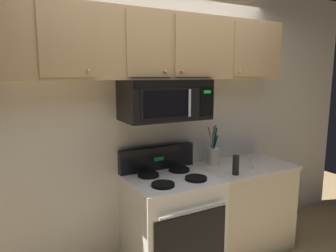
# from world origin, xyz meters

# --- Properties ---
(back_wall) EXTENTS (5.20, 0.10, 2.70)m
(back_wall) POSITION_xyz_m (0.00, 0.79, 1.35)
(back_wall) COLOR silver
(back_wall) RESTS_ON ground_plane
(stove_range) EXTENTS (0.76, 0.69, 1.12)m
(stove_range) POSITION_xyz_m (0.00, 0.42, 0.47)
(stove_range) COLOR white
(stove_range) RESTS_ON ground_plane
(over_range_microwave) EXTENTS (0.76, 0.43, 0.35)m
(over_range_microwave) POSITION_xyz_m (-0.00, 0.54, 1.58)
(over_range_microwave) COLOR black
(upper_cabinets) EXTENTS (2.50, 0.36, 0.55)m
(upper_cabinets) POSITION_xyz_m (-0.00, 0.57, 2.02)
(upper_cabinets) COLOR tan
(counter_segment) EXTENTS (0.93, 0.65, 0.90)m
(counter_segment) POSITION_xyz_m (0.84, 0.43, 0.45)
(counter_segment) COLOR beige
(counter_segment) RESTS_ON ground_plane
(utensil_crock_cream) EXTENTS (0.12, 0.12, 0.41)m
(utensil_crock_cream) POSITION_xyz_m (0.56, 0.58, 1.01)
(utensil_crock_cream) COLOR beige
(utensil_crock_cream) RESTS_ON counter_segment
(salt_shaker) EXTENTS (0.04, 0.04, 0.10)m
(salt_shaker) POSITION_xyz_m (0.80, 0.28, 0.95)
(salt_shaker) COLOR white
(salt_shaker) RESTS_ON counter_segment
(pepper_mill) EXTENTS (0.06, 0.06, 0.18)m
(pepper_mill) POSITION_xyz_m (0.55, 0.22, 0.99)
(pepper_mill) COLOR black
(pepper_mill) RESTS_ON counter_segment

